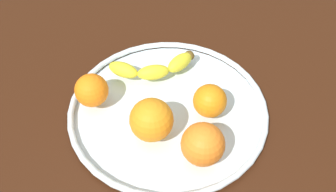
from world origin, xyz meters
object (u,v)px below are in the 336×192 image
Objects in this scene: orange_center at (210,101)px; orange_back_right at (92,90)px; orange_back_left at (151,120)px; orange_front_left at (205,143)px; banana at (154,67)px; fruit_bowl at (168,109)px.

orange_center is 22.80cm from orange_back_right.
orange_back_left reaches higher than orange_front_left.
orange_front_left reaches higher than orange_back_right.
orange_center is (11.99, -0.32, -0.77)cm from orange_back_left.
orange_back_left is 1.05× the size of orange_front_left.
orange_back_left is (-7.20, -14.12, 2.42)cm from banana.
fruit_bowl is 6.02× the size of orange_back_right.
orange_center is at bearing -1.53° from orange_back_left.
orange_front_left reaches higher than fruit_bowl.
banana is 14.42cm from orange_back_right.
orange_back_right is (-12.60, 7.77, 4.17)cm from fruit_bowl.
banana reaches higher than fruit_bowl.
orange_center is (4.80, -14.44, 1.65)cm from banana.
orange_back_left is 12.02cm from orange_center.
orange_back_left is at bearing -100.72° from banana.
banana is at bearing 80.55° from fruit_bowl.
orange_back_right is (-19.00, 12.60, 0.06)cm from orange_center.
orange_back_right is at bearing 146.44° from orange_center.
orange_front_left is (-1.23, -22.67, 2.24)cm from banana.
banana is (1.60, 9.61, 2.46)cm from fruit_bowl.
orange_back_left reaches higher than banana.
fruit_bowl is 4.95× the size of orange_back_left.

